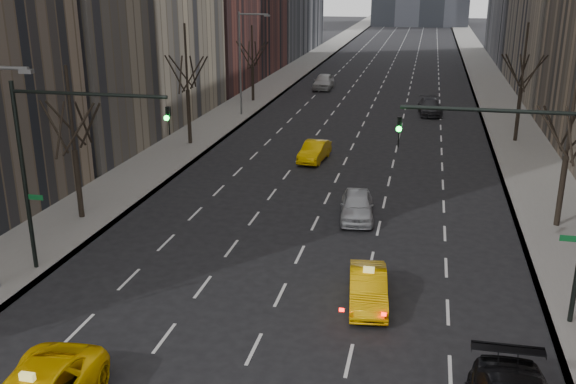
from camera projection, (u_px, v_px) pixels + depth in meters
The scene contains 15 objects.
sidewalk_left at pixel (288, 75), 81.66m from camera, with size 4.50×320.00×0.15m, color slate.
sidewalk_right at pixel (488, 82), 76.73m from camera, with size 4.50×320.00×0.15m, color slate.
tree_lw_b at pixel (75, 150), 32.29m from camera, with size 3.36×3.50×7.82m.
tree_lw_c at pixel (188, 91), 47.01m from camera, with size 3.36×3.50×8.74m.
tree_lw_d at pixel (253, 66), 63.83m from camera, with size 3.36×3.50×7.36m.
tree_rw_b at pixel (566, 156), 31.16m from camera, with size 3.36×3.50×7.82m.
tree_rw_c at pixel (521, 90), 47.73m from camera, with size 3.36×3.50×8.74m.
traffic_mast_left at pixel (58, 149), 25.58m from camera, with size 6.69×0.39×8.00m.
traffic_mast_right at pixel (539, 178), 21.92m from camera, with size 6.69×0.39×8.00m.
streetlight_far at pixel (244, 53), 56.46m from camera, with size 2.83×0.22×9.00m.
taxi_sedan at pixel (368, 288), 24.61m from camera, with size 1.41×4.04×1.33m, color #E4A404.
silver_sedan_ahead at pixel (357, 206), 33.35m from camera, with size 1.69×4.19×1.43m, color #AEB1B7.
far_taxi at pixel (314, 151), 43.93m from camera, with size 1.41×4.05×1.33m, color #F6B905.
far_suv_grey at pixel (430, 107), 58.82m from camera, with size 1.96×4.83×1.40m, color #28282D.
far_car_white at pixel (324, 81), 71.98m from camera, with size 2.01×4.99×1.70m, color #BBBBBB.
Camera 1 is at (5.16, -10.28, 12.02)m, focal length 40.00 mm.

